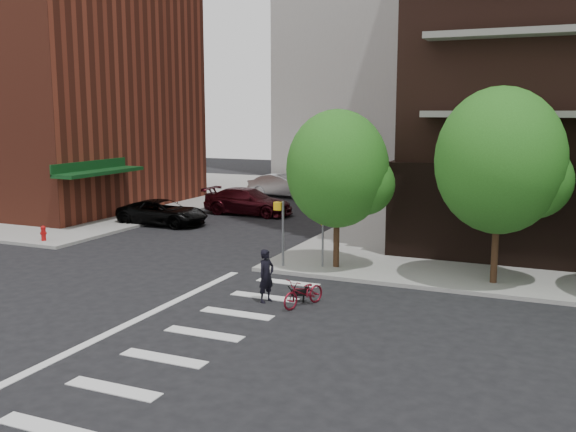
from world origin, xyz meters
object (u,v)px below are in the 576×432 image
fire_hydrant (43,232)px  dog_walker (266,276)px  parked_car_maroon (248,201)px  parked_car_silver (283,186)px  scooter (304,292)px  parked_car_black (163,212)px

fire_hydrant → dog_walker: 14.44m
parked_car_maroon → parked_car_silver: bearing=10.2°
scooter → dog_walker: (-1.33, -0.01, 0.42)m
parked_car_maroon → parked_car_silver: 8.39m
dog_walker → scooter: bearing=-71.2°
parked_car_black → scooter: size_ratio=2.84×
parked_car_black → scooter: 16.78m
parked_car_black → parked_car_silver: parked_car_silver is taller
parked_car_black → fire_hydrant: bearing=159.5°
fire_hydrant → scooter: 15.72m
dog_walker → parked_car_silver: bearing=41.1°
parked_car_black → dog_walker: dog_walker is taller
fire_hydrant → scooter: bearing=-15.7°
parked_car_maroon → fire_hydrant: bearing=157.6°
fire_hydrant → parked_car_maroon: 12.69m
dog_walker → parked_car_black: bearing=65.1°
fire_hydrant → parked_car_silver: size_ratio=0.14×
parked_car_maroon → dog_walker: bearing=-150.3°
parked_car_maroon → parked_car_silver: (-1.37, 8.28, 0.03)m
parked_car_black → dog_walker: 15.79m
fire_hydrant → parked_car_silver: parked_car_silver is taller
parked_car_silver → parked_car_maroon: bearing=-166.8°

